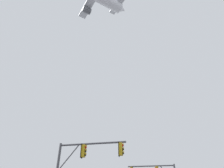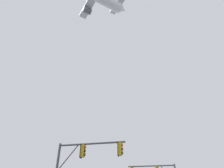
# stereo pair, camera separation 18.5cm
# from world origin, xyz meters

# --- Properties ---
(signal_pole_near) EXTENTS (5.36, 0.74, 6.02)m
(signal_pole_near) POSITION_xyz_m (-3.27, 8.48, 4.51)
(signal_pole_near) COLOR #4C4C51
(signal_pole_near) RESTS_ON ground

